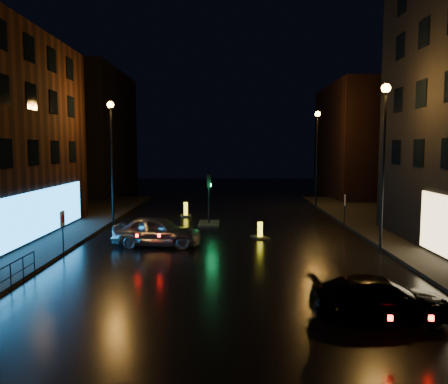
# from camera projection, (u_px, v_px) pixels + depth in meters

# --- Properties ---
(ground) EXTENTS (120.00, 120.00, 0.00)m
(ground) POSITION_uv_depth(u_px,v_px,m) (226.00, 290.00, 16.17)
(ground) COLOR black
(ground) RESTS_ON ground
(building_far_left) EXTENTS (8.00, 16.00, 14.00)m
(building_far_left) POSITION_uv_depth(u_px,v_px,m) (88.00, 133.00, 50.38)
(building_far_left) COLOR black
(building_far_left) RESTS_ON ground
(building_far_right) EXTENTS (8.00, 14.00, 12.00)m
(building_far_right) POSITION_uv_depth(u_px,v_px,m) (364.00, 141.00, 47.33)
(building_far_right) COLOR black
(building_far_right) RESTS_ON ground
(street_lamp_lfar) EXTENTS (0.44, 0.44, 8.37)m
(street_lamp_lfar) POSITION_uv_depth(u_px,v_px,m) (111.00, 143.00, 29.58)
(street_lamp_lfar) COLOR black
(street_lamp_lfar) RESTS_ON ground
(street_lamp_rnear) EXTENTS (0.44, 0.44, 8.37)m
(street_lamp_rnear) POSITION_uv_depth(u_px,v_px,m) (384.00, 142.00, 21.54)
(street_lamp_rnear) COLOR black
(street_lamp_rnear) RESTS_ON ground
(street_lamp_rfar) EXTENTS (0.44, 0.44, 8.37)m
(street_lamp_rfar) POSITION_uv_depth(u_px,v_px,m) (317.00, 144.00, 37.46)
(street_lamp_rfar) COLOR black
(street_lamp_rfar) RESTS_ON ground
(traffic_signal) EXTENTS (1.40, 2.40, 3.45)m
(traffic_signal) POSITION_uv_depth(u_px,v_px,m) (209.00, 217.00, 30.06)
(traffic_signal) COLOR black
(traffic_signal) RESTS_ON ground
(silver_hatchback) EXTENTS (4.87, 2.35, 1.60)m
(silver_hatchback) POSITION_uv_depth(u_px,v_px,m) (157.00, 231.00, 23.37)
(silver_hatchback) COLOR #9EA1A5
(silver_hatchback) RESTS_ON ground
(dark_sedan) EXTENTS (4.30, 1.75, 1.25)m
(dark_sedan) POSITION_uv_depth(u_px,v_px,m) (379.00, 298.00, 13.51)
(dark_sedan) COLOR black
(dark_sedan) RESTS_ON ground
(bollard_near) EXTENTS (1.11, 1.29, 0.95)m
(bollard_near) POSITION_uv_depth(u_px,v_px,m) (260.00, 235.00, 25.47)
(bollard_near) COLOR black
(bollard_near) RESTS_ON ground
(bollard_far) EXTENTS (0.97, 1.34, 1.10)m
(bollard_far) POSITION_uv_depth(u_px,v_px,m) (186.00, 213.00, 33.55)
(bollard_far) COLOR black
(bollard_far) RESTS_ON ground
(road_sign_left) EXTENTS (0.08, 0.54, 2.22)m
(road_sign_left) POSITION_uv_depth(u_px,v_px,m) (63.00, 223.00, 21.00)
(road_sign_left) COLOR black
(road_sign_left) RESTS_ON ground
(road_sign_right) EXTENTS (0.16, 0.52, 2.15)m
(road_sign_right) POSITION_uv_depth(u_px,v_px,m) (345.00, 203.00, 29.04)
(road_sign_right) COLOR black
(road_sign_right) RESTS_ON ground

